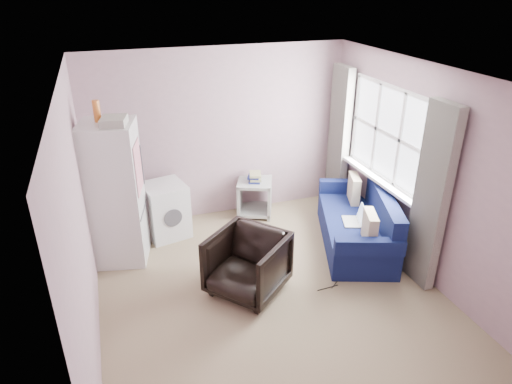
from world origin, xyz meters
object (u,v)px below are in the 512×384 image
(armchair, at_px, (247,261))
(fridge, at_px, (115,193))
(washing_machine, at_px, (166,209))
(side_table, at_px, (255,195))
(sofa, at_px, (360,225))

(armchair, height_order, fridge, fridge)
(washing_machine, bearing_deg, side_table, -4.51)
(fridge, bearing_deg, armchair, -29.17)
(armchair, relative_size, washing_machine, 1.04)
(washing_machine, relative_size, side_table, 1.13)
(armchair, height_order, washing_machine, armchair)
(side_table, distance_m, sofa, 1.67)
(washing_machine, relative_size, sofa, 0.39)
(side_table, bearing_deg, washing_machine, -172.18)
(fridge, bearing_deg, washing_machine, 45.16)
(washing_machine, bearing_deg, fridge, -160.13)
(armchair, xyz_separation_m, fridge, (-1.32, 1.19, 0.52))
(armchair, distance_m, fridge, 1.85)
(armchair, xyz_separation_m, side_table, (0.69, 1.78, -0.08))
(fridge, height_order, washing_machine, fridge)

